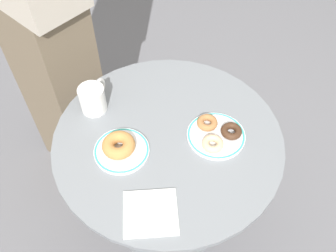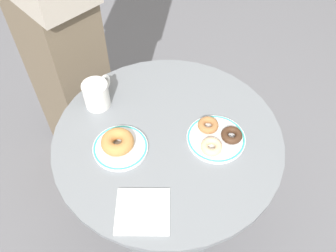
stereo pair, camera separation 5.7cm
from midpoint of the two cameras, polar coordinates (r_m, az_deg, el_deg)
ground_plane at (r=1.79m, az=0.93°, el=-15.53°), size 7.00×7.00×0.02m
cafe_table at (r=1.36m, az=1.19°, el=-7.55°), size 0.74×0.74×0.70m
plate_left at (r=1.14m, az=-6.03°, el=-3.40°), size 0.17×0.17×0.01m
plate_right at (r=1.17m, az=8.90°, el=-1.99°), size 0.19×0.19×0.01m
donut_old_fashioned at (r=1.12m, az=-6.46°, el=-2.52°), size 0.13×0.13×0.04m
donut_chocolate at (r=1.17m, az=11.30°, el=-1.46°), size 0.09×0.09×0.02m
donut_cinnamon at (r=1.18m, az=7.67°, el=0.10°), size 0.09×0.09×0.02m
donut_glazed at (r=1.13m, az=8.25°, el=-3.26°), size 0.09×0.09×0.02m
paper_napkin at (r=1.03m, az=-2.36°, el=-13.22°), size 0.16×0.15×0.01m
coffee_mug at (r=1.24m, az=-9.76°, el=4.91°), size 0.09×0.12×0.09m
person_figure at (r=1.45m, az=-16.66°, el=15.89°), size 0.42×0.44×1.71m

